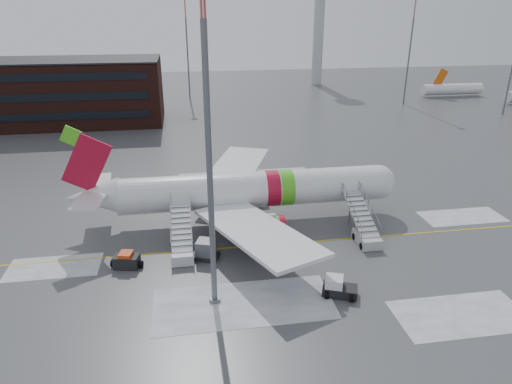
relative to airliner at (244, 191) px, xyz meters
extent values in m
plane|color=#494C4F|center=(3.89, -5.03, -3.42)|extent=(260.00, 260.00, 0.00)
cylinder|color=silver|center=(0.95, 0.00, 0.08)|extent=(28.00, 3.80, 3.80)
sphere|color=silver|center=(14.95, 0.00, 0.08)|extent=(3.80, 3.80, 3.80)
cube|color=black|center=(16.00, 0.00, 0.58)|extent=(1.09, 1.60, 0.97)
cone|color=silver|center=(-15.45, 0.00, 0.33)|extent=(5.20, 3.72, 3.72)
cube|color=#A80C28|center=(-15.55, 0.00, 3.88)|extent=(5.27, 0.30, 6.09)
cube|color=#4DBE1E|center=(-16.65, 0.00, 6.68)|extent=(2.16, 0.26, 2.16)
cube|color=silver|center=(-15.25, 2.60, 0.98)|extent=(3.07, 4.85, 0.18)
cube|color=silver|center=(-15.25, -2.60, 0.98)|extent=(3.07, 4.85, 0.18)
cube|color=silver|center=(-0.05, 8.50, -0.52)|extent=(10.72, 15.97, 1.13)
cube|color=silver|center=(-0.05, -8.50, -0.52)|extent=(10.72, 15.97, 1.13)
cylinder|color=silver|center=(1.45, 5.20, -1.87)|extent=(3.40, 2.10, 2.10)
cylinder|color=silver|center=(1.45, -5.20, -1.87)|extent=(3.40, 2.10, 2.10)
cylinder|color=#595B60|center=(12.95, 0.00, -2.52)|extent=(0.20, 0.20, 1.80)
cylinder|color=black|center=(12.95, 0.00, -2.97)|extent=(0.90, 0.56, 0.90)
cylinder|color=black|center=(0.45, 2.40, -2.97)|extent=(0.90, 0.56, 0.90)
cylinder|color=black|center=(0.45, -2.40, -2.97)|extent=(0.90, 0.56, 0.90)
cube|color=#ADAFB4|center=(11.09, -7.30, -2.87)|extent=(2.00, 3.20, 1.00)
cube|color=#ADAFB4|center=(11.09, -5.20, -1.19)|extent=(1.90, 5.87, 2.52)
cube|color=#ADAFB4|center=(11.09, -1.90, -0.02)|extent=(1.90, 1.40, 0.15)
cylinder|color=#595B60|center=(11.09, -2.30, -1.72)|extent=(0.16, 0.16, 3.40)
cylinder|color=black|center=(10.19, -8.30, -3.07)|extent=(0.25, 0.70, 0.70)
cylinder|color=black|center=(11.99, -6.30, -3.07)|extent=(0.25, 0.70, 0.70)
cube|color=silver|center=(-6.73, -7.30, -2.87)|extent=(2.00, 3.20, 1.00)
cube|color=silver|center=(-6.73, -5.20, -1.19)|extent=(1.90, 5.87, 2.52)
cube|color=silver|center=(-6.73, -1.90, -0.02)|extent=(1.90, 1.40, 0.15)
cylinder|color=#595B60|center=(-6.73, -2.30, -1.72)|extent=(0.16, 0.16, 3.40)
cylinder|color=black|center=(-7.63, -8.30, -3.07)|extent=(0.25, 0.70, 0.70)
cylinder|color=black|center=(-5.83, -6.30, -3.07)|extent=(0.25, 0.70, 0.70)
cube|color=black|center=(5.69, -15.08, -2.98)|extent=(3.10, 2.39, 0.69)
cube|color=silver|center=(5.23, -14.90, -2.29)|extent=(1.79, 1.79, 0.88)
cube|color=black|center=(5.23, -14.90, -1.95)|extent=(1.57, 1.62, 0.15)
cylinder|color=black|center=(4.52, -15.35, -3.07)|extent=(0.53, 0.75, 0.69)
cylinder|color=black|center=(6.34, -16.09, -3.07)|extent=(0.53, 0.75, 0.69)
cylinder|color=black|center=(5.03, -14.08, -3.07)|extent=(0.53, 0.75, 0.69)
cylinder|color=black|center=(6.85, -14.81, -3.07)|extent=(0.53, 0.75, 0.69)
cube|color=black|center=(-4.57, -7.61, -3.16)|extent=(2.65, 2.27, 0.36)
cube|color=#55555C|center=(-4.57, -7.61, -2.35)|extent=(2.04, 1.98, 1.52)
cylinder|color=black|center=(-5.59, -8.32, -3.27)|extent=(0.27, 0.35, 0.30)
cylinder|color=black|center=(-3.56, -6.90, -3.27)|extent=(0.27, 0.35, 0.30)
cube|color=black|center=(-11.65, -8.04, -2.82)|extent=(2.41, 1.75, 1.09)
cube|color=red|center=(-11.65, -8.04, -2.16)|extent=(1.32, 1.41, 0.44)
cylinder|color=black|center=(-12.52, -8.04, -3.09)|extent=(1.21, 0.87, 0.65)
cylinder|color=black|center=(-10.78, -8.04, -3.09)|extent=(1.21, 0.87, 0.65)
cylinder|color=#595B60|center=(-4.31, -14.34, 7.03)|extent=(0.44, 0.44, 20.89)
cylinder|color=#595B60|center=(-4.31, -14.34, -3.27)|extent=(0.90, 0.90, 0.30)
cylinder|color=#B2B5BA|center=(33.89, 89.97, 10.58)|extent=(3.00, 3.00, 28.00)
cylinder|color=#595B60|center=(45.89, 56.97, 6.18)|extent=(0.36, 0.36, 19.20)
cylinder|color=#CC7272|center=(45.89, 56.97, 17.70)|extent=(0.32, 0.32, 4.32)
cylinder|color=#595B60|center=(-4.11, 72.97, 6.18)|extent=(0.36, 0.36, 19.20)
cylinder|color=#CC7272|center=(-4.11, 72.97, 17.70)|extent=(0.32, 0.32, 4.32)
cylinder|color=#595B60|center=(61.89, 42.97, 6.18)|extent=(0.36, 0.36, 19.20)
camera|label=1|loc=(-5.83, -44.53, 18.12)|focal=32.00mm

